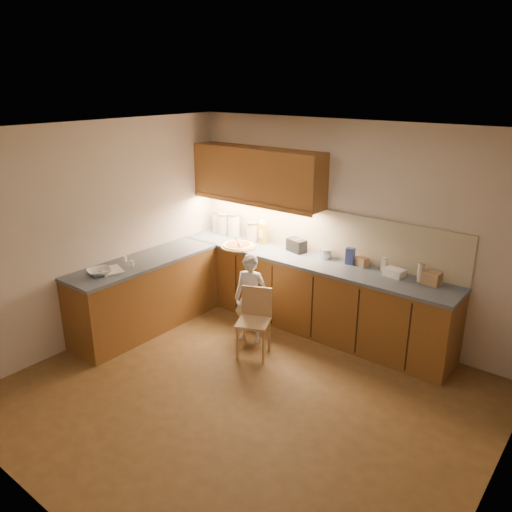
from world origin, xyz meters
name	(u,v)px	position (x,y,z in m)	size (l,w,h in m)	color
room	(243,238)	(0.00, 0.00, 1.68)	(4.54, 4.50, 2.62)	brown
l_counter	(251,293)	(-0.92, 1.25, 0.46)	(3.77, 2.62, 0.92)	brown
backsplash	(321,231)	(-0.38, 1.99, 1.21)	(3.75, 0.02, 0.58)	#C1B896
upper_cabinets	(257,175)	(-1.27, 1.82, 1.85)	(1.95, 0.36, 0.73)	brown
pizza_on_board	(238,246)	(-1.34, 1.51, 0.94)	(0.46, 0.46, 0.19)	tan
child	(250,299)	(-0.69, 0.95, 0.55)	(0.40, 0.26, 1.10)	silver
wooden_chair	(255,317)	(-0.46, 0.75, 0.46)	(0.47, 0.47, 0.79)	tan
mixing_bowl	(99,272)	(-1.95, -0.23, 0.95)	(0.27, 0.27, 0.07)	white
canister_a	(217,221)	(-2.05, 1.87, 1.07)	(0.15, 0.15, 0.31)	beige
canister_b	(224,224)	(-1.89, 1.83, 1.07)	(0.18, 0.18, 0.31)	silver
canister_c	(234,225)	(-1.71, 1.85, 1.09)	(0.18, 0.18, 0.33)	white
canister_d	(253,232)	(-1.36, 1.84, 1.06)	(0.17, 0.17, 0.27)	silver
oil_jug	(263,233)	(-1.20, 1.85, 1.07)	(0.12, 0.10, 0.32)	#B59524
toaster	(296,245)	(-0.64, 1.84, 1.00)	(0.29, 0.21, 0.17)	black
steel_pot	(326,253)	(-0.21, 1.86, 0.98)	(0.16, 0.16, 0.12)	silver
blue_box	(350,256)	(0.13, 1.85, 1.02)	(0.10, 0.07, 0.20)	navy
card_box_a	(362,262)	(0.27, 1.89, 0.97)	(0.15, 0.11, 0.11)	tan
white_bottle	(384,264)	(0.55, 1.89, 1.00)	(0.05, 0.05, 0.16)	white
flat_pack	(394,273)	(0.71, 1.81, 0.96)	(0.22, 0.15, 0.09)	white
tall_jar	(421,272)	(1.01, 1.83, 1.03)	(0.07, 0.07, 0.22)	beige
card_box_b	(432,278)	(1.13, 1.84, 0.99)	(0.18, 0.14, 0.14)	#A68359
dough_cloth	(111,270)	(-1.93, -0.09, 0.93)	(0.30, 0.23, 0.02)	silver
spice_jar_a	(124,259)	(-2.08, 0.22, 0.96)	(0.05, 0.05, 0.07)	white
spice_jar_b	(132,263)	(-1.88, 0.17, 0.96)	(0.05, 0.05, 0.07)	white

